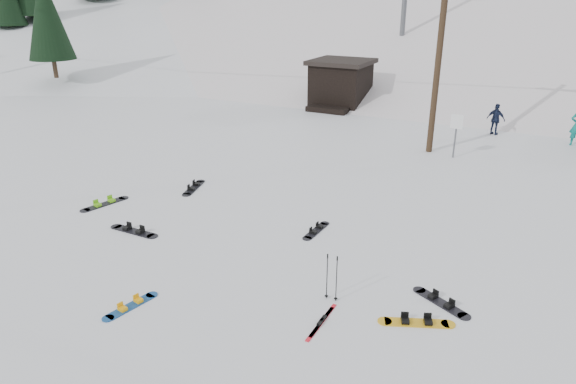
% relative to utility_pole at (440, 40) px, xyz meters
% --- Properties ---
extents(ground, '(200.00, 200.00, 0.00)m').
position_rel_utility_pole_xyz_m(ground, '(-2.00, -14.00, -4.68)').
color(ground, white).
rests_on(ground, ground).
extents(ski_slope, '(60.00, 85.24, 65.97)m').
position_rel_utility_pole_xyz_m(ski_slope, '(-2.00, 41.00, -16.68)').
color(ski_slope, white).
rests_on(ski_slope, ground).
extents(ridge_left, '(47.54, 95.03, 58.38)m').
position_rel_utility_pole_xyz_m(ridge_left, '(-38.00, 34.00, -15.68)').
color(ridge_left, white).
rests_on(ridge_left, ground).
extents(treeline_left, '(20.00, 64.00, 10.00)m').
position_rel_utility_pole_xyz_m(treeline_left, '(-36.00, 26.00, -4.68)').
color(treeline_left, black).
rests_on(treeline_left, ground).
extents(treeline_crest, '(50.00, 6.00, 10.00)m').
position_rel_utility_pole_xyz_m(treeline_crest, '(-2.00, 72.00, -4.68)').
color(treeline_crest, black).
rests_on(treeline_crest, ski_slope).
extents(utility_pole, '(2.00, 0.26, 9.00)m').
position_rel_utility_pole_xyz_m(utility_pole, '(0.00, 0.00, 0.00)').
color(utility_pole, '#3A2819').
rests_on(utility_pole, ground).
extents(trail_sign, '(0.50, 0.09, 1.85)m').
position_rel_utility_pole_xyz_m(trail_sign, '(1.10, -0.42, -3.41)').
color(trail_sign, '#595B60').
rests_on(trail_sign, ground).
extents(lift_hut, '(3.40, 4.10, 2.75)m').
position_rel_utility_pole_xyz_m(lift_hut, '(-7.00, 6.94, -3.32)').
color(lift_hut, black).
rests_on(lift_hut, ground).
extents(hero_snowboard, '(0.48, 1.40, 0.10)m').
position_rel_utility_pole_xyz_m(hero_snowboard, '(-3.14, -14.91, -4.66)').
color(hero_snowboard, '#154A8E').
rests_on(hero_snowboard, ground).
extents(hero_skis, '(0.09, 1.46, 0.08)m').
position_rel_utility_pole_xyz_m(hero_skis, '(0.87, -13.48, -4.66)').
color(hero_skis, red).
rests_on(hero_skis, ground).
extents(ski_poles, '(0.31, 0.08, 1.14)m').
position_rel_utility_pole_xyz_m(ski_poles, '(0.71, -12.58, -4.10)').
color(ski_poles, black).
rests_on(ski_poles, ground).
extents(board_scatter_a, '(1.71, 0.32, 0.12)m').
position_rel_utility_pole_xyz_m(board_scatter_a, '(-5.77, -12.00, -4.65)').
color(board_scatter_a, black).
rests_on(board_scatter_a, ground).
extents(board_scatter_b, '(0.68, 1.62, 0.12)m').
position_rel_utility_pole_xyz_m(board_scatter_b, '(-6.38, -8.34, -4.65)').
color(board_scatter_b, black).
rests_on(board_scatter_b, ground).
extents(board_scatter_c, '(0.65, 1.68, 0.12)m').
position_rel_utility_pole_xyz_m(board_scatter_c, '(-8.07, -10.89, -4.65)').
color(board_scatter_c, black).
rests_on(board_scatter_c, ground).
extents(board_scatter_d, '(1.41, 0.89, 0.11)m').
position_rel_utility_pole_xyz_m(board_scatter_d, '(2.97, -11.59, -4.65)').
color(board_scatter_d, black).
rests_on(board_scatter_d, ground).
extents(board_scatter_e, '(1.52, 0.82, 0.11)m').
position_rel_utility_pole_xyz_m(board_scatter_e, '(2.67, -12.59, -4.65)').
color(board_scatter_e, yellow).
rests_on(board_scatter_e, ground).
extents(board_scatter_f, '(0.31, 1.43, 0.10)m').
position_rel_utility_pole_xyz_m(board_scatter_f, '(-1.07, -9.50, -4.66)').
color(board_scatter_f, black).
rests_on(board_scatter_f, ground).
extents(skier_navy, '(0.95, 0.61, 1.51)m').
position_rel_utility_pole_xyz_m(skier_navy, '(2.15, 4.27, -3.93)').
color(skier_navy, '#161D37').
rests_on(skier_navy, ground).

